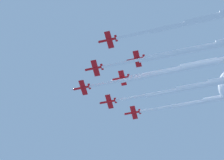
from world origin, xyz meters
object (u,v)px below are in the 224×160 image
at_px(jet_port_inner, 201,48).
at_px(jet_port_mid, 221,60).
at_px(jet_lead, 168,71).
at_px(jet_port_outer, 224,97).
at_px(jet_starboard_inner, 196,86).
at_px(jet_starboard_mid, 206,18).

height_order(jet_port_inner, jet_port_mid, jet_port_mid).
distance_m(jet_lead, jet_port_inner, 21.02).
bearing_deg(jet_port_mid, jet_port_outer, 43.24).
height_order(jet_starboard_inner, jet_starboard_mid, jet_starboard_mid).
relative_size(jet_port_mid, jet_port_outer, 1.01).
height_order(jet_port_inner, jet_starboard_mid, jet_starboard_mid).
height_order(jet_lead, jet_starboard_inner, jet_lead).
xyz_separation_m(jet_port_inner, jet_starboard_inner, (15.71, 20.69, 1.22)).
relative_size(jet_port_inner, jet_port_mid, 1.04).
relative_size(jet_lead, jet_starboard_mid, 0.98).
xyz_separation_m(jet_port_inner, jet_starboard_mid, (-7.65, -12.13, 2.83)).
xyz_separation_m(jet_starboard_inner, jet_starboard_mid, (-23.35, -32.82, 1.61)).
bearing_deg(jet_port_inner, jet_port_outer, 30.10).
xyz_separation_m(jet_starboard_inner, jet_port_outer, (17.96, -1.17, 0.96)).
bearing_deg(jet_port_mid, jet_lead, 133.00).
relative_size(jet_starboard_inner, jet_port_mid, 0.94).
distance_m(jet_port_inner, jet_port_mid, 15.82).
relative_size(jet_lead, jet_starboard_inner, 0.98).
height_order(jet_starboard_inner, jet_port_mid, jet_port_mid).
bearing_deg(jet_starboard_mid, jet_port_outer, 37.45).
relative_size(jet_starboard_inner, jet_starboard_mid, 1.00).
xyz_separation_m(jet_starboard_inner, jet_port_mid, (-0.40, -18.44, 2.09)).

